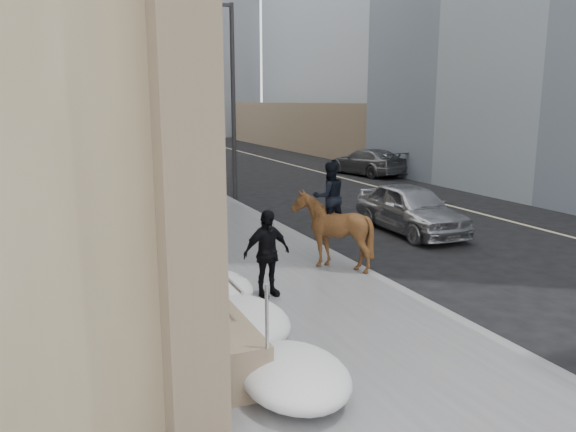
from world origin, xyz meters
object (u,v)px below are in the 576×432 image
Objects in this scene: pedestrian at (267,253)px; car_grey at (367,162)px; car_silver at (411,208)px; mounted_horse_right at (331,225)px; mounted_horse_left at (200,233)px.

pedestrian reaches higher than car_grey.
pedestrian reaches higher than car_silver.
mounted_horse_right is 1.41× the size of pedestrian.
pedestrian is at bearing 141.42° from mounted_horse_left.
pedestrian is 21.14m from car_grey.
car_silver is at bearing 22.61° from pedestrian.
mounted_horse_right reaches higher than car_grey.
car_silver is 14.20m from car_grey.
mounted_horse_left reaches higher than pedestrian.
car_silver is (6.54, 4.13, -0.26)m from pedestrian.
mounted_horse_left is 0.59× the size of car_silver.
mounted_horse_left is 1.04× the size of mounted_horse_right.
mounted_horse_right is at bearing 45.95° from car_grey.
mounted_horse_right is 0.51× the size of car_grey.
mounted_horse_right is at bearing 21.47° from pedestrian.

